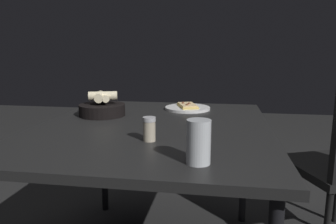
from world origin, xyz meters
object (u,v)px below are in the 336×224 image
object	(u,v)px
dining_table	(153,137)
bread_basket	(102,107)
beer_glass	(198,144)
pizza_plate	(188,108)
pepper_shaker	(149,130)

from	to	relation	value
dining_table	bread_basket	size ratio (longest dim) A/B	5.29
beer_glass	pizza_plate	bearing A→B (deg)	7.92
pepper_shaker	dining_table	bearing A→B (deg)	8.65
pizza_plate	bread_basket	size ratio (longest dim) A/B	1.08
bread_basket	pepper_shaker	distance (m)	0.52
dining_table	beer_glass	bearing A→B (deg)	-153.34
bread_basket	beer_glass	distance (m)	0.79
dining_table	bread_basket	xyz separation A→B (m)	(0.16, 0.29, 0.09)
bread_basket	beer_glass	xyz separation A→B (m)	(-0.60, -0.51, 0.02)
beer_glass	pepper_shaker	bearing A→B (deg)	42.78
dining_table	pepper_shaker	xyz separation A→B (m)	(-0.25, -0.04, 0.09)
dining_table	pizza_plate	distance (m)	0.40
dining_table	bread_basket	world-z (taller)	bread_basket
pizza_plate	bread_basket	world-z (taller)	bread_basket
bread_basket	pepper_shaker	xyz separation A→B (m)	(-0.40, -0.32, -0.00)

